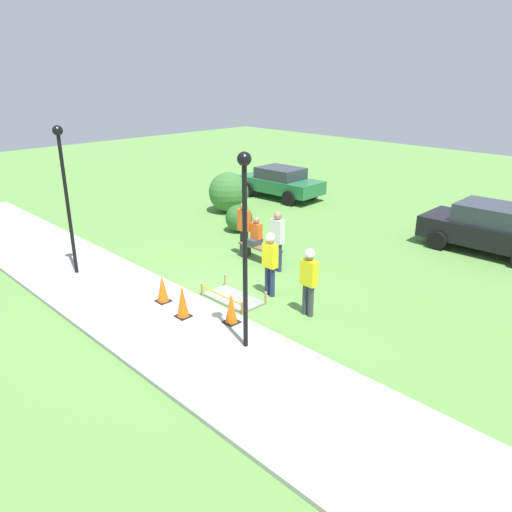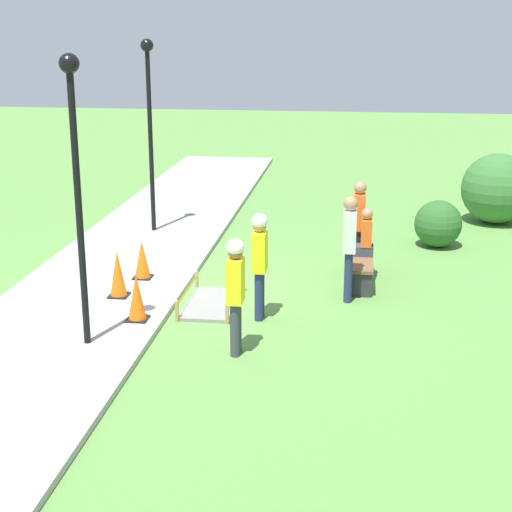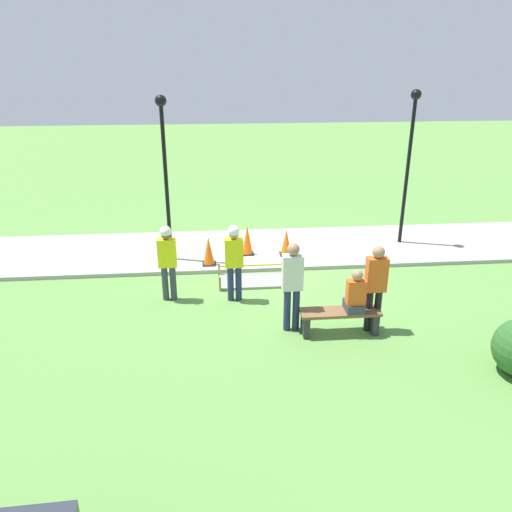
% 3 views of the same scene
% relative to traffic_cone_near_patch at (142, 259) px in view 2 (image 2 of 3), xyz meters
% --- Properties ---
extents(ground_plane, '(60.00, 60.00, 0.00)m').
position_rel_traffic_cone_near_patch_xyz_m(ground_plane, '(0.37, 0.89, -0.46)').
color(ground_plane, '#5B8E42').
extents(sidewalk, '(28.00, 3.08, 0.10)m').
position_rel_traffic_cone_near_patch_xyz_m(sidewalk, '(0.37, -0.65, -0.41)').
color(sidewalk, '#9E9E99').
rests_on(sidewalk, ground_plane).
extents(wet_concrete_patch, '(1.64, 0.88, 0.36)m').
position_rel_traffic_cone_near_patch_xyz_m(wet_concrete_patch, '(1.05, 1.49, -0.42)').
color(wet_concrete_patch, gray).
rests_on(wet_concrete_patch, ground_plane).
extents(traffic_cone_near_patch, '(0.34, 0.34, 0.72)m').
position_rel_traffic_cone_near_patch_xyz_m(traffic_cone_near_patch, '(0.00, 0.00, 0.00)').
color(traffic_cone_near_patch, black).
rests_on(traffic_cone_near_patch, sidewalk).
extents(traffic_cone_far_patch, '(0.34, 0.34, 0.81)m').
position_rel_traffic_cone_near_patch_xyz_m(traffic_cone_far_patch, '(1.05, -0.14, 0.05)').
color(traffic_cone_far_patch, black).
rests_on(traffic_cone_far_patch, sidewalk).
extents(traffic_cone_sidewalk_edge, '(0.34, 0.34, 0.75)m').
position_rel_traffic_cone_near_patch_xyz_m(traffic_cone_sidewalk_edge, '(2.09, 0.49, 0.01)').
color(traffic_cone_sidewalk_edge, black).
rests_on(traffic_cone_sidewalk_edge, sidewalk).
extents(park_bench, '(1.57, 0.44, 0.49)m').
position_rel_traffic_cone_near_patch_xyz_m(park_bench, '(-0.48, 4.02, -0.11)').
color(park_bench, '#2D2D33').
rests_on(park_bench, ground_plane).
extents(person_seated_on_bench, '(0.36, 0.44, 0.89)m').
position_rel_traffic_cone_near_patch_xyz_m(person_seated_on_bench, '(-0.73, 4.07, 0.39)').
color(person_seated_on_bench, '#383D47').
rests_on(person_seated_on_bench, park_bench).
extents(worker_supervisor, '(0.40, 0.25, 1.75)m').
position_rel_traffic_cone_near_patch_xyz_m(worker_supervisor, '(2.98, 2.23, 0.58)').
color(worker_supervisor, '#383D47').
rests_on(worker_supervisor, ground_plane).
extents(worker_assistant, '(0.40, 0.26, 1.77)m').
position_rel_traffic_cone_near_patch_xyz_m(worker_assistant, '(1.52, 2.39, 0.60)').
color(worker_assistant, navy).
rests_on(worker_assistant, ground_plane).
extents(bystander_in_orange_shirt, '(0.40, 0.24, 1.80)m').
position_rel_traffic_cone_near_patch_xyz_m(bystander_in_orange_shirt, '(-1.15, 3.96, 0.57)').
color(bystander_in_orange_shirt, black).
rests_on(bystander_in_orange_shirt, ground_plane).
extents(bystander_in_gray_shirt, '(0.40, 0.24, 1.85)m').
position_rel_traffic_cone_near_patch_xyz_m(bystander_in_gray_shirt, '(0.46, 3.81, 0.61)').
color(bystander_in_gray_shirt, navy).
rests_on(bystander_in_gray_shirt, ground_plane).
extents(lamppost_near, '(0.28, 0.28, 4.18)m').
position_rel_traffic_cone_near_patch_xyz_m(lamppost_near, '(3.10, 0.01, 2.36)').
color(lamppost_near, black).
rests_on(lamppost_near, sidewalk).
extents(lamppost_far, '(0.28, 0.28, 4.23)m').
position_rel_traffic_cone_near_patch_xyz_m(lamppost_far, '(-3.44, -0.69, 2.39)').
color(lamppost_far, black).
rests_on(lamppost_far, sidewalk).
extents(shrub_rounded_near, '(1.02, 1.02, 1.02)m').
position_rel_traffic_cone_near_patch_xyz_m(shrub_rounded_near, '(-3.24, 5.65, 0.05)').
color(shrub_rounded_near, '#2D6028').
rests_on(shrub_rounded_near, ground_plane).
extents(shrub_rounded_mid, '(1.69, 1.69, 1.69)m').
position_rel_traffic_cone_near_patch_xyz_m(shrub_rounded_mid, '(-5.57, 7.21, 0.39)').
color(shrub_rounded_mid, '#387033').
rests_on(shrub_rounded_mid, ground_plane).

